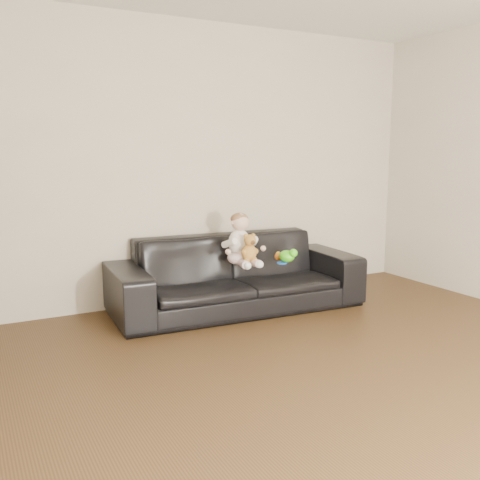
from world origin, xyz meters
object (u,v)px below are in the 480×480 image
teddy_bear (249,248)px  toy_rattle (278,257)px  baby (241,242)px  toy_green (287,256)px  toy_blue_disc (282,263)px  sofa (236,273)px

teddy_bear → toy_rattle: 0.43m
baby → teddy_bear: (0.01, -0.14, -0.03)m
teddy_bear → baby: bearing=90.2°
toy_green → toy_rattle: toy_green is taller
toy_blue_disc → sofa: bearing=143.4°
baby → toy_rattle: size_ratio=6.40×
toy_rattle → toy_blue_disc: toy_rattle is taller
baby → toy_green: baby is taller
baby → teddy_bear: bearing=-80.8°
toy_rattle → toy_green: bearing=-76.5°
toy_rattle → toy_blue_disc: size_ratio=0.79×
toy_rattle → sofa: bearing=163.2°
teddy_bear → toy_rattle: bearing=17.3°
sofa → baby: (-0.02, -0.12, 0.31)m
baby → toy_blue_disc: bearing=-14.4°
toy_blue_disc → toy_rattle: bearing=71.7°
teddy_bear → toy_rattle: (0.38, 0.15, -0.13)m
teddy_bear → toy_green: 0.43m
teddy_bear → toy_rattle: teddy_bear is taller
toy_rattle → teddy_bear: bearing=-158.8°
teddy_bear → sofa: bearing=83.9°
baby → toy_green: size_ratio=2.90×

